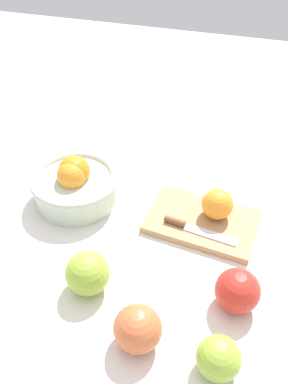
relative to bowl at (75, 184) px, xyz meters
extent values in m
plane|color=silver|center=(0.17, -0.10, -0.04)|extent=(2.40, 2.40, 0.00)
cylinder|color=beige|center=(0.00, 0.00, -0.01)|extent=(0.18, 0.18, 0.06)
torus|color=beige|center=(0.00, 0.00, 0.02)|extent=(0.20, 0.20, 0.02)
sphere|color=orange|center=(0.00, -0.01, 0.03)|extent=(0.06, 0.06, 0.06)
sphere|color=orange|center=(0.00, 0.01, 0.03)|extent=(0.07, 0.07, 0.07)
cube|color=tan|center=(0.29, 0.00, -0.04)|extent=(0.24, 0.17, 0.02)
sphere|color=orange|center=(0.31, 0.02, 0.00)|extent=(0.07, 0.07, 0.07)
cube|color=silver|center=(0.31, -0.04, -0.03)|extent=(0.11, 0.04, 0.00)
cylinder|color=brown|center=(0.24, -0.03, -0.02)|extent=(0.05, 0.02, 0.01)
sphere|color=red|center=(0.38, -0.18, 0.00)|extent=(0.08, 0.08, 0.08)
sphere|color=#CC6638|center=(0.24, -0.29, -0.01)|extent=(0.08, 0.08, 0.08)
sphere|color=#8EB738|center=(0.37, -0.30, -0.01)|extent=(0.07, 0.07, 0.07)
sphere|color=#8EB738|center=(0.12, -0.22, 0.00)|extent=(0.08, 0.08, 0.08)
camera|label=1|loc=(0.34, -0.62, 0.59)|focal=38.48mm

